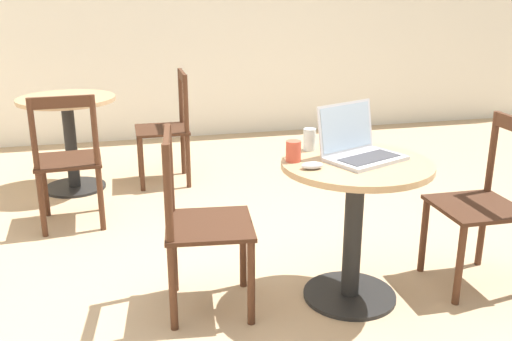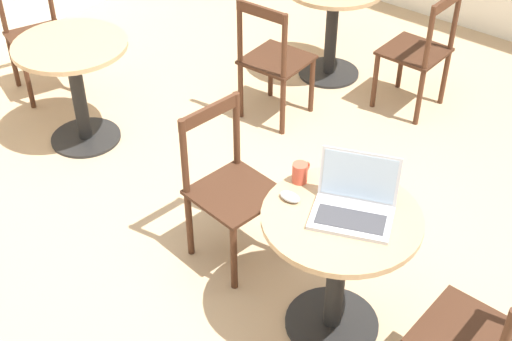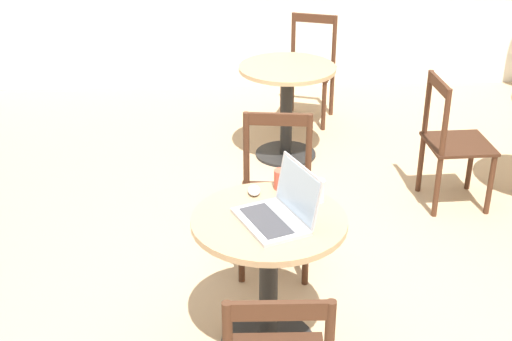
# 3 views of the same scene
# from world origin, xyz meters

# --- Properties ---
(ground_plane) EXTENTS (16.00, 16.00, 0.00)m
(ground_plane) POSITION_xyz_m (0.00, 0.00, 0.00)
(ground_plane) COLOR tan
(cafe_table_near) EXTENTS (0.70, 0.70, 0.71)m
(cafe_table_near) POSITION_xyz_m (-0.19, -0.55, 0.50)
(cafe_table_near) COLOR black
(cafe_table_near) RESTS_ON ground_plane
(cafe_table_far) EXTENTS (0.70, 0.70, 0.71)m
(cafe_table_far) POSITION_xyz_m (0.08, 1.62, 0.50)
(cafe_table_far) COLOR black
(cafe_table_far) RESTS_ON ground_plane
(chair_near_back) EXTENTS (0.44, 0.44, 0.87)m
(chair_near_back) POSITION_xyz_m (-0.10, 0.18, 0.43)
(chair_near_back) COLOR #472819
(chair_near_back) RESTS_ON ground_plane
(chair_mid_left) EXTENTS (0.42, 0.42, 0.87)m
(chair_mid_left) POSITION_xyz_m (1.08, 0.83, 0.43)
(chair_mid_left) COLOR #472819
(chair_mid_left) RESTS_ON ground_plane
(chair_far_back) EXTENTS (0.51, 0.51, 0.87)m
(chair_far_back) POSITION_xyz_m (0.33, 2.36, 0.43)
(chair_far_back) COLOR #472819
(chair_far_back) RESTS_ON ground_plane
(laptop) EXTENTS (0.39, 0.43, 0.25)m
(laptop) POSITION_xyz_m (-0.14, -0.57, 0.76)
(laptop) COLOR #B7B7BC
(laptop) RESTS_ON cafe_table_near
(mouse) EXTENTS (0.06, 0.10, 0.03)m
(mouse) POSITION_xyz_m (-0.24, -0.31, 0.72)
(mouse) COLOR #B7B7BC
(mouse) RESTS_ON cafe_table_near
(mug) EXTENTS (0.11, 0.07, 0.10)m
(mug) POSITION_xyz_m (-0.11, -0.26, 0.75)
(mug) COLOR #C64C38
(mug) RESTS_ON cafe_table_near
(drinking_glass) EXTENTS (0.06, 0.06, 0.11)m
(drinking_glass) POSITION_xyz_m (0.05, -0.39, 0.76)
(drinking_glass) COLOR silver
(drinking_glass) RESTS_ON cafe_table_near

